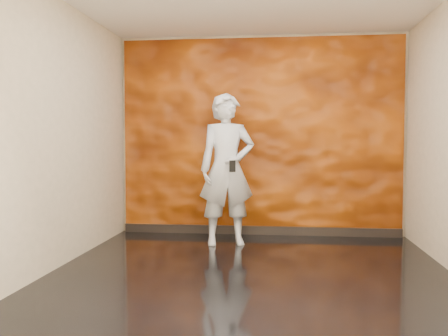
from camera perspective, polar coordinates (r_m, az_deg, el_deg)
room at (r=5.08m, az=3.20°, el=4.03°), size 4.02×4.02×2.81m
feature_wall at (r=7.04m, az=4.15°, el=3.58°), size 3.90×0.06×2.75m
baseboard at (r=7.11m, az=4.10°, el=-7.12°), size 3.90×0.04×0.12m
man at (r=6.34m, az=0.34°, el=-0.13°), size 0.79×0.62×1.92m
phone at (r=6.04m, az=0.97°, el=0.20°), size 0.08×0.04×0.14m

